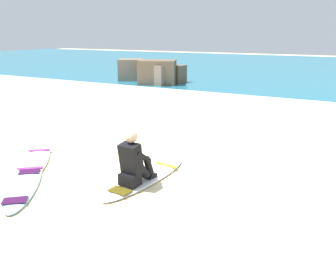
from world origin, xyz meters
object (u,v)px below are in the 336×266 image
at_px(surfboard_main, 147,178).
at_px(surfer_seated, 134,163).
at_px(surfboard_spare_near, 24,183).
at_px(surfboard_spare_far, 35,161).

height_order(surfboard_main, surfer_seated, surfer_seated).
relative_size(surfboard_main, surfboard_spare_near, 1.12).
relative_size(surfboard_main, surfboard_spare_far, 1.19).
distance_m(surfboard_main, surfboard_spare_far, 2.49).
relative_size(surfer_seated, surfboard_spare_near, 0.45).
height_order(surfboard_main, surfboard_spare_near, same).
height_order(surfer_seated, surfboard_spare_far, surfer_seated).
xyz_separation_m(surfboard_spare_near, surfboard_spare_far, (-0.71, 0.89, 0.00)).
bearing_deg(surfer_seated, surfboard_spare_near, -153.13).
distance_m(surfboard_main, surfer_seated, 0.53).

